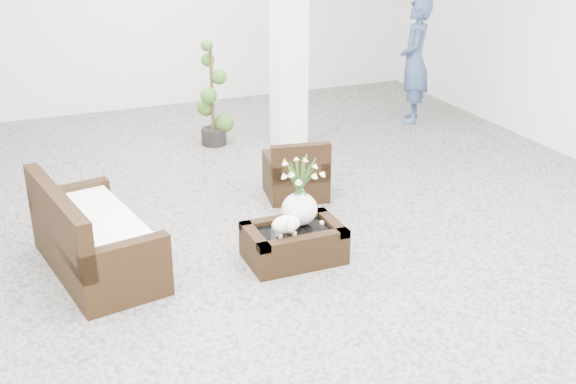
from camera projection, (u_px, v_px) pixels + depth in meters
name	position (u px, v px, depth m)	size (l,w,h in m)	color
ground	(284.00, 246.00, 7.10)	(11.00, 11.00, 0.00)	gray
column	(289.00, 18.00, 9.23)	(0.40, 0.40, 3.50)	white
coffee_table	(294.00, 245.00, 6.78)	(0.90, 0.60, 0.31)	black
sheep_figurine	(286.00, 226.00, 6.55)	(0.28, 0.23, 0.21)	white
planter_narcissus	(300.00, 185.00, 6.68)	(0.44, 0.44, 0.80)	white
tealight	(322.00, 222.00, 6.83)	(0.04, 0.04, 0.03)	white
armchair	(296.00, 167.00, 8.15)	(0.67, 0.64, 0.71)	black
loveseat	(96.00, 227.00, 6.49)	(1.62, 0.78, 0.86)	black
topiary	(212.00, 94.00, 9.69)	(0.38, 0.38, 1.44)	#2C501A
shopper	(415.00, 61.00, 10.63)	(0.68, 0.44, 1.85)	navy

